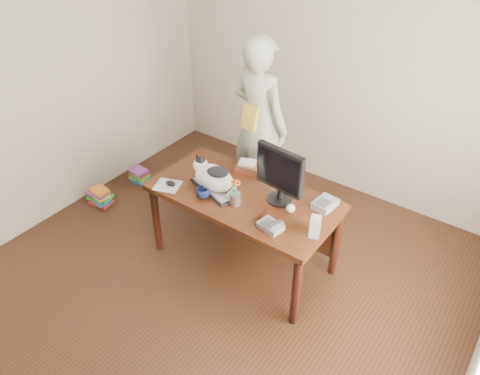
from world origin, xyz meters
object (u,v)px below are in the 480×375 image
object	(u,v)px
book_pile_a	(100,196)
pen_cup	(235,197)
keyboard	(214,189)
phone	(271,226)
calculator	(325,204)
speaker	(315,227)
cat	(213,176)
person	(259,125)
book_stack	(249,167)
coffee_mug	(203,193)
baseball	(291,208)
desk	(249,204)
monitor	(280,173)
mouse	(171,183)
book_pile_b	(139,175)

from	to	relation	value
book_pile_a	pen_cup	bearing A→B (deg)	1.66
keyboard	phone	distance (m)	0.68
calculator	speaker	bearing A→B (deg)	-67.93
cat	person	size ratio (longest dim) A/B	0.26
book_stack	calculator	distance (m)	0.81
coffee_mug	person	bearing A→B (deg)	99.49
coffee_mug	baseball	world-z (taller)	coffee_mug
desk	monitor	distance (m)	0.51
coffee_mug	phone	distance (m)	0.67
monitor	speaker	world-z (taller)	monitor
coffee_mug	calculator	size ratio (longest dim) A/B	0.52
coffee_mug	person	distance (m)	1.12
pen_cup	phone	size ratio (longest dim) A/B	1.22
keyboard	calculator	xyz separation A→B (m)	(0.87, 0.35, 0.01)
pen_cup	calculator	distance (m)	0.73
book_stack	person	size ratio (longest dim) A/B	0.15
pen_cup	phone	distance (m)	0.42
phone	speaker	distance (m)	0.33
mouse	monitor	bearing A→B (deg)	1.96
cat	mouse	xyz separation A→B (m)	(-0.33, -0.17, -0.11)
coffee_mug	speaker	distance (m)	0.99
monitor	book_pile_b	bearing A→B (deg)	179.11
monitor	person	world-z (taller)	person
phone	speaker	bearing A→B (deg)	31.32
coffee_mug	desk	bearing A→B (deg)	51.10
monitor	pen_cup	xyz separation A→B (m)	(-0.26, -0.24, -0.21)
baseball	speaker	bearing A→B (deg)	-25.43
baseball	book_stack	size ratio (longest dim) A/B	0.26
mouse	calculator	distance (m)	1.32
desk	coffee_mug	size ratio (longest dim) A/B	14.21
phone	person	size ratio (longest dim) A/B	0.11
phone	person	xyz separation A→B (m)	(-0.86, 1.11, 0.12)
phone	book_stack	size ratio (longest dim) A/B	0.72
pen_cup	calculator	world-z (taller)	pen_cup
speaker	book_stack	size ratio (longest dim) A/B	0.61
mouse	phone	xyz separation A→B (m)	(1.01, 0.03, 0.01)
keyboard	person	bearing A→B (deg)	119.05
monitor	pen_cup	world-z (taller)	monitor
pen_cup	book_pile_b	distance (m)	1.96
pen_cup	person	bearing A→B (deg)	113.84
person	book_stack	bearing A→B (deg)	123.63
desk	book_pile_a	size ratio (longest dim) A/B	5.92
book_stack	calculator	world-z (taller)	book_stack
coffee_mug	calculator	bearing A→B (deg)	28.71
phone	book_pile_a	xyz separation A→B (m)	(-2.18, 0.04, -0.69)
mouse	baseball	xyz separation A→B (m)	(1.03, 0.29, 0.01)
monitor	pen_cup	bearing A→B (deg)	-130.88
phone	calculator	world-z (taller)	phone
monitor	mouse	distance (m)	0.97
keyboard	book_pile_b	world-z (taller)	keyboard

